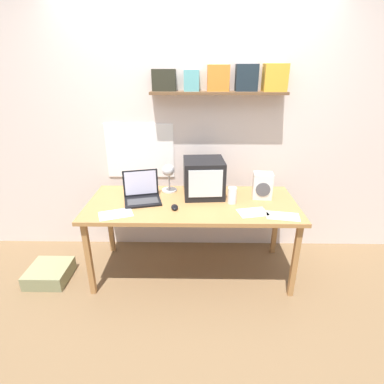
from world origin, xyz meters
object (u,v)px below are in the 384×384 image
Objects in this scene: space_heater at (262,186)px; loose_paper_near_laptop at (283,216)px; crt_monitor at (204,178)px; floor_cushion at (50,273)px; juice_glass at (232,196)px; printed_handout at (116,214)px; laptop at (142,193)px; corner_desk at (192,208)px; loose_paper_near_monitor at (253,212)px; desk_lamp at (169,174)px; computer_mouse at (175,207)px.

space_heater is 0.85× the size of loose_paper_near_laptop.
crt_monitor reaches higher than floor_cushion.
loose_paper_near_laptop is at bearing -2.90° from floor_cushion.
printed_handout is (-0.99, -0.24, -0.06)m from juice_glass.
space_heater is (1.11, 0.07, 0.05)m from laptop.
floor_cushion is (-1.35, -0.16, -0.62)m from corner_desk.
corner_desk is 6.65× the size of loose_paper_near_laptop.
loose_paper_near_monitor reaches higher than floor_cushion.
crt_monitor is 2.65× the size of juice_glass.
crt_monitor is 0.79m from loose_paper_near_laptop.
corner_desk is at bearing 158.56° from loose_paper_near_monitor.
loose_paper_near_monitor is at bearing -29.65° from desk_lamp.
desk_lamp is at bearing 150.67° from loose_paper_near_monitor.
desk_lamp is 0.64m from juice_glass.
juice_glass is at bearing 13.72° from printed_handout.
loose_paper_near_laptop reaches higher than corner_desk.
laptop is 1.25m from loose_paper_near_laptop.
space_heater is at bearing -10.88° from laptop.
desk_lamp reaches higher than juice_glass.
space_heater is (0.65, 0.12, 0.17)m from corner_desk.
crt_monitor is 1.06× the size of floor_cushion.
floor_cushion is at bearing -162.06° from desk_lamp.
loose_paper_near_monitor is (0.51, -0.20, 0.06)m from corner_desk.
loose_paper_near_laptop is (0.39, -0.25, -0.06)m from juice_glass.
computer_mouse is at bearing -77.80° from desk_lamp.
juice_glass is 0.61× the size of space_heater.
floor_cushion is at bearing -173.35° from corner_desk.
laptop reaches higher than loose_paper_near_laptop.
corner_desk is 0.68m from printed_handout.
desk_lamp is 1.03× the size of loose_paper_near_laptop.
corner_desk is at bearing -43.74° from desk_lamp.
computer_mouse is (0.31, -0.19, -0.05)m from laptop.
loose_paper_near_monitor is at bearing 2.47° from printed_handout.
corner_desk is 1.50m from floor_cushion.
juice_glass reaches higher than loose_paper_near_monitor.
desk_lamp reaches higher than floor_cushion.
floor_cushion is (-0.89, -0.21, -0.74)m from laptop.
loose_paper_near_laptop is (0.97, -0.48, -0.19)m from desk_lamp.
crt_monitor is 0.59m from laptop.
corner_desk is 6.45× the size of desk_lamp.
juice_glass is at bearing 4.94° from floor_cushion.
laptop is 0.37m from computer_mouse.
computer_mouse is 0.30× the size of floor_cushion.
corner_desk is 4.82× the size of crt_monitor.
desk_lamp is 1.08× the size of loose_paper_near_monitor.
laptop is at bearing 165.49° from loose_paper_near_monitor.
crt_monitor is at bearing 137.77° from loose_paper_near_monitor.
juice_glass reaches higher than computer_mouse.
printed_handout reaches higher than floor_cushion.
space_heater reaches higher than floor_cushion.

